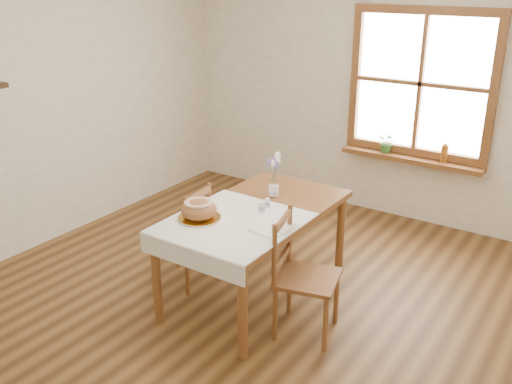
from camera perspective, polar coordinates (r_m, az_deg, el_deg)
ground at (r=4.58m, az=-2.14°, el=-11.70°), size 5.00×5.00×0.00m
room_walls at (r=3.92m, az=-2.48°, el=9.70°), size 4.60×5.10×2.65m
window at (r=5.93m, az=16.16°, el=10.37°), size 1.46×0.08×1.46m
window_sill at (r=6.05m, az=15.22°, el=3.21°), size 1.46×0.20×0.05m
dining_table at (r=4.48m, az=0.00°, el=-2.80°), size 0.90×1.60×0.75m
table_linen at (r=4.21m, az=-2.31°, el=-3.09°), size 0.91×0.99×0.01m
chair_left at (r=4.81m, az=-7.56°, el=-4.22°), size 0.46×0.45×0.87m
chair_right at (r=4.12m, az=5.17°, el=-8.42°), size 0.54×0.52×0.91m
bread_plate at (r=4.27m, az=-5.69°, el=-2.61°), size 0.39×0.39×0.02m
bread_loaf at (r=4.24m, az=-5.73°, el=-1.59°), size 0.27×0.27×0.15m
egg_napkin at (r=4.08m, az=1.32°, el=-3.80°), size 0.27×0.24×0.01m
eggs at (r=4.06m, az=1.32°, el=-3.47°), size 0.21×0.19×0.04m
salt_shaker at (r=4.34m, az=0.58°, el=-1.50°), size 0.06×0.06×0.10m
pepper_shaker at (r=4.45m, az=1.14°, el=-1.04°), size 0.05×0.05×0.08m
flower_vase at (r=4.69m, az=1.76°, el=0.09°), size 0.11×0.11×0.09m
lavender_bouquet at (r=4.63m, az=1.79°, el=2.23°), size 0.15×0.15×0.28m
potted_plant at (r=6.10m, az=12.99°, el=4.63°), size 0.25×0.26×0.17m
amber_bottle at (r=5.92m, az=18.33°, el=3.73°), size 0.07×0.07×0.19m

